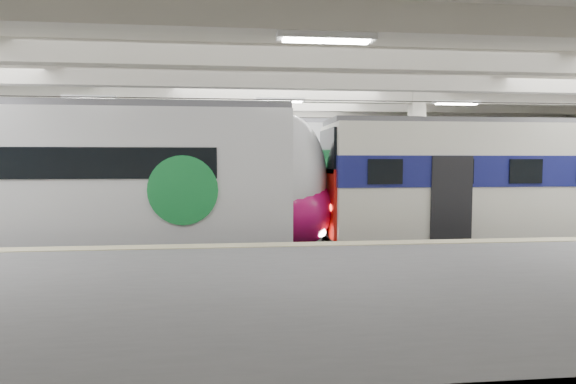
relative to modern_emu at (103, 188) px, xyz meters
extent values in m
cube|color=black|center=(5.11, 0.00, -2.27)|extent=(36.00, 24.00, 0.10)
cube|color=silver|center=(5.11, 0.00, 3.33)|extent=(36.00, 24.00, 0.20)
cube|color=beige|center=(5.11, 10.00, 0.53)|extent=(30.00, 0.10, 5.50)
cube|color=beige|center=(5.11, -10.00, 0.53)|extent=(30.00, 0.10, 5.50)
cube|color=#5A5A5D|center=(5.11, -6.50, -1.67)|extent=(30.00, 7.00, 1.10)
cube|color=#C3B88A|center=(5.11, -3.25, -1.11)|extent=(30.00, 0.50, 0.02)
cube|color=beige|center=(2.11, 3.00, 0.53)|extent=(0.50, 0.50, 5.50)
cube|color=beige|center=(10.11, 3.00, 0.53)|extent=(0.50, 0.50, 5.50)
cube|color=beige|center=(5.11, 0.00, 3.03)|extent=(30.00, 18.00, 0.50)
cube|color=#59544C|center=(5.11, 0.00, -2.14)|extent=(30.00, 1.52, 0.16)
cube|color=#59544C|center=(5.11, 5.50, -2.14)|extent=(30.00, 1.52, 0.16)
cylinder|color=black|center=(5.11, 0.00, 2.48)|extent=(30.00, 0.03, 0.03)
cylinder|color=black|center=(5.11, 5.50, 2.48)|extent=(30.00, 0.03, 0.03)
cube|color=white|center=(5.11, -2.00, 2.70)|extent=(26.00, 8.40, 0.12)
cube|color=silver|center=(-1.25, 0.00, 0.19)|extent=(12.74, 2.84, 3.82)
ellipsoid|color=silver|center=(5.12, 0.00, 0.19)|extent=(2.25, 2.79, 3.75)
ellipsoid|color=#AD0E57|center=(5.24, 0.00, -0.65)|extent=(2.39, 2.84, 2.29)
cylinder|color=#167E36|center=(2.32, -1.45, 0.00)|extent=(1.76, 0.06, 1.76)
cube|color=#4C4C51|center=(-1.25, 0.00, 2.20)|extent=(12.74, 2.33, 0.20)
cube|color=black|center=(-1.25, 0.00, -1.87)|extent=(12.74, 1.99, 0.70)
cube|color=silver|center=(12.51, 0.00, 0.03)|extent=(12.35, 2.71, 3.51)
cube|color=navy|center=(12.51, 0.00, 0.45)|extent=(12.39, 2.77, 0.85)
cube|color=#B7140C|center=(6.30, 0.00, -0.46)|extent=(0.08, 2.30, 1.93)
cube|color=black|center=(6.30, 0.00, 1.02)|extent=(0.08, 2.17, 1.27)
cube|color=#4C4C51|center=(12.51, 0.00, 1.87)|extent=(12.35, 2.11, 0.16)
cube|color=black|center=(12.51, 0.00, -1.87)|extent=(12.35, 1.90, 0.70)
cube|color=silver|center=(0.32, 5.50, 0.23)|extent=(14.46, 3.24, 3.91)
cube|color=#167E36|center=(0.32, 5.50, 0.74)|extent=(14.51, 3.31, 0.82)
cube|color=#4C4C51|center=(0.32, 5.50, 2.29)|extent=(14.45, 2.73, 0.16)
cube|color=black|center=(0.32, 5.50, -1.92)|extent=(14.46, 2.94, 0.60)
camera|label=1|loc=(3.65, -13.74, 0.74)|focal=30.00mm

